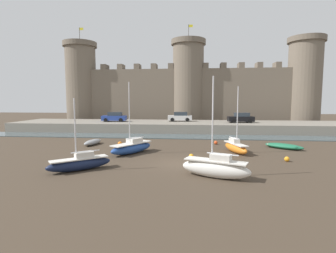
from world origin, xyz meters
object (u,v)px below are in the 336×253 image
(rowboat_midflat_left, at_px, (284,146))
(mooring_buoy_off_centre, at_px, (191,156))
(sailboat_foreground_centre, at_px, (80,163))
(mooring_buoy_near_shore, at_px, (216,143))
(sailboat_foreground_right, at_px, (216,167))
(rowboat_foreground_left, at_px, (93,142))
(car_quay_west, at_px, (241,118))
(car_quay_centre_east, at_px, (114,117))
(sailboat_midflat_centre, at_px, (236,147))
(car_quay_east, at_px, (180,117))
(mooring_buoy_mid_mud, at_px, (120,144))
(sailboat_near_channel_right, at_px, (132,147))
(mooring_buoy_near_channel, at_px, (287,159))

(rowboat_midflat_left, relative_size, mooring_buoy_off_centre, 8.85)
(sailboat_foreground_centre, bearing_deg, mooring_buoy_near_shore, 48.70)
(sailboat_foreground_right, distance_m, mooring_buoy_near_shore, 13.36)
(sailboat_foreground_centre, distance_m, mooring_buoy_off_centre, 9.35)
(rowboat_midflat_left, distance_m, mooring_buoy_off_centre, 11.32)
(rowboat_foreground_left, height_order, mooring_buoy_off_centre, rowboat_foreground_left)
(mooring_buoy_near_shore, bearing_deg, car_quay_west, 68.39)
(sailboat_foreground_right, bearing_deg, car_quay_centre_east, 119.75)
(rowboat_foreground_left, bearing_deg, mooring_buoy_near_shore, 6.75)
(sailboat_midflat_centre, height_order, rowboat_midflat_left, sailboat_midflat_centre)
(rowboat_foreground_left, distance_m, mooring_buoy_near_shore, 14.31)
(car_quay_east, height_order, car_quay_west, same)
(rowboat_midflat_left, bearing_deg, sailboat_foreground_right, -125.79)
(sailboat_foreground_centre, relative_size, mooring_buoy_mid_mud, 10.52)
(mooring_buoy_mid_mud, height_order, car_quay_east, car_quay_east)
(mooring_buoy_off_centre, distance_m, car_quay_centre_east, 24.64)
(sailboat_foreground_right, xyz_separation_m, mooring_buoy_near_shore, (1.12, 13.30, -0.49))
(rowboat_midflat_left, bearing_deg, sailboat_near_channel_right, -165.85)
(mooring_buoy_mid_mud, height_order, car_quay_west, car_quay_west)
(sailboat_foreground_centre, height_order, car_quay_west, sailboat_foreground_centre)
(sailboat_foreground_right, relative_size, mooring_buoy_mid_mud, 13.31)
(mooring_buoy_off_centre, xyz_separation_m, car_quay_west, (7.83, 20.58, 2.05))
(sailboat_foreground_right, distance_m, mooring_buoy_off_centre, 5.74)
(sailboat_foreground_right, relative_size, mooring_buoy_off_centre, 15.05)
(sailboat_near_channel_right, distance_m, mooring_buoy_near_channel, 13.97)
(mooring_buoy_off_centre, height_order, mooring_buoy_mid_mud, mooring_buoy_mid_mud)
(car_quay_west, bearing_deg, sailboat_foreground_right, -103.33)
(car_quay_west, bearing_deg, sailboat_near_channel_right, -125.96)
(car_quay_west, relative_size, car_quay_centre_east, 1.00)
(sailboat_near_channel_right, xyz_separation_m, rowboat_midflat_left, (15.52, 3.91, -0.31))
(car_quay_east, bearing_deg, rowboat_midflat_left, -54.25)
(mooring_buoy_near_channel, height_order, car_quay_centre_east, car_quay_centre_east)
(car_quay_east, bearing_deg, sailboat_midflat_centre, -71.26)
(rowboat_midflat_left, height_order, mooring_buoy_off_centre, rowboat_midflat_left)
(mooring_buoy_off_centre, distance_m, mooring_buoy_mid_mud, 9.91)
(sailboat_foreground_right, bearing_deg, mooring_buoy_near_channel, 39.37)
(mooring_buoy_off_centre, bearing_deg, car_quay_west, 69.16)
(rowboat_foreground_left, distance_m, car_quay_west, 24.15)
(mooring_buoy_mid_mud, bearing_deg, sailboat_midflat_centre, -11.68)
(sailboat_foreground_centre, bearing_deg, car_quay_west, 57.61)
(car_quay_east, distance_m, car_quay_west, 10.17)
(sailboat_foreground_right, bearing_deg, rowboat_foreground_left, 138.41)
(rowboat_foreground_left, distance_m, sailboat_foreground_centre, 11.24)
(mooring_buoy_off_centre, xyz_separation_m, car_quay_centre_east, (-13.27, 20.66, 2.05))
(mooring_buoy_near_shore, bearing_deg, mooring_buoy_near_channel, -56.91)
(sailboat_midflat_centre, xyz_separation_m, mooring_buoy_mid_mud, (-12.40, 2.56, -0.33))
(sailboat_near_channel_right, relative_size, car_quay_centre_east, 1.63)
(sailboat_near_channel_right, height_order, sailboat_foreground_centre, sailboat_near_channel_right)
(mooring_buoy_near_channel, distance_m, car_quay_west, 20.92)
(mooring_buoy_near_shore, bearing_deg, rowboat_midflat_left, -16.64)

